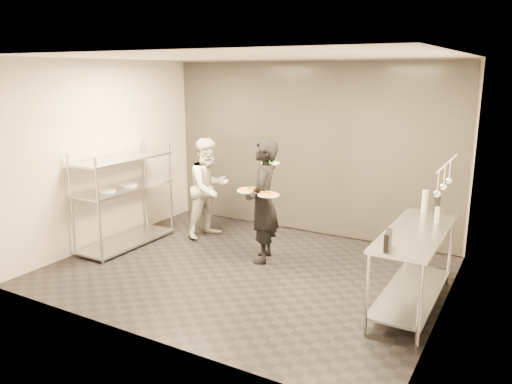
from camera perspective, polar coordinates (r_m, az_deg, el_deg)
The scene contains 13 objects.
room_shell at distance 7.43m, azimuth 3.45°, elevation 4.17°, with size 5.00×4.00×2.80m.
pass_rack at distance 7.85m, azimuth -14.82°, elevation -0.47°, with size 0.60×1.60×1.50m.
prep_counter at distance 5.86m, azimuth 17.60°, elevation -6.95°, with size 0.60×1.80×0.92m.
utensil_rail at distance 5.57m, azimuth 20.76°, elevation 1.62°, with size 0.07×1.20×0.31m.
waiter at distance 6.92m, azimuth 0.83°, elevation -1.10°, with size 0.63×0.41×1.72m, color black.
chef at distance 8.01m, azimuth -5.40°, elevation 0.45°, with size 0.78×0.61×1.60m, color beige.
pizza_plate_near at distance 6.80m, azimuth -0.71°, elevation 0.23°, with size 0.34×0.34×0.05m.
pizza_plate_far at distance 6.60m, azimuth 1.42°, elevation -0.25°, with size 0.29×0.29×0.05m.
salad_plate at distance 7.11m, azimuth 1.64°, elevation 3.49°, with size 0.27×0.27×0.07m.
pos_monitor at distance 5.09m, azimuth 14.83°, elevation -5.31°, with size 0.05×0.24×0.18m, color black.
bottle_green at distance 6.50m, azimuth 18.74°, elevation -1.01°, with size 0.08×0.08×0.28m, color gray.
bottle_clear at distance 6.12m, azimuth 19.99°, elevation -2.46°, with size 0.05×0.05×0.18m, color gray.
bottle_dark at distance 6.48m, azimuth 20.01°, elevation -1.29°, with size 0.07×0.07×0.25m, color black.
Camera 1 is at (3.23, -5.40, 2.62)m, focal length 35.00 mm.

